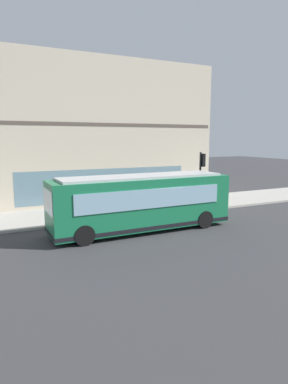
% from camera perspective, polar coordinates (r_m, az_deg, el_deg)
% --- Properties ---
extents(ground, '(120.00, 120.00, 0.00)m').
position_cam_1_polar(ground, '(18.54, 1.27, -6.49)').
color(ground, '#38383A').
extents(sidewalk_curb, '(4.98, 40.00, 0.15)m').
position_cam_1_polar(sidewalk_curb, '(23.05, -4.42, -3.21)').
color(sidewalk_curb, '#B2ADA3').
rests_on(sidewalk_curb, ground).
extents(building_corner, '(6.84, 18.83, 11.03)m').
position_cam_1_polar(building_corner, '(28.09, -8.94, 10.09)').
color(building_corner, beige).
rests_on(building_corner, ground).
extents(city_bus_nearside, '(2.74, 10.08, 3.07)m').
position_cam_1_polar(city_bus_nearside, '(17.98, -0.43, -1.89)').
color(city_bus_nearside, '#197247').
rests_on(city_bus_nearside, ground).
extents(traffic_light_near_corner, '(0.32, 0.49, 3.96)m').
position_cam_1_polar(traffic_light_near_corner, '(23.32, 9.99, 3.88)').
color(traffic_light_near_corner, black).
rests_on(traffic_light_near_corner, sidewalk_curb).
extents(fire_hydrant, '(0.35, 0.35, 0.74)m').
position_cam_1_polar(fire_hydrant, '(23.15, -5.23, -2.06)').
color(fire_hydrant, yellow).
rests_on(fire_hydrant, sidewalk_curb).
extents(pedestrian_near_building_entrance, '(0.32, 0.32, 1.56)m').
position_cam_1_polar(pedestrian_near_building_entrance, '(24.53, -4.86, -0.17)').
color(pedestrian_near_building_entrance, '#99994C').
rests_on(pedestrian_near_building_entrance, sidewalk_curb).
extents(pedestrian_walking_along_curb, '(0.32, 0.32, 1.59)m').
position_cam_1_polar(pedestrian_walking_along_curb, '(22.29, -2.46, -1.04)').
color(pedestrian_walking_along_curb, '#3359A5').
rests_on(pedestrian_walking_along_curb, sidewalk_curb).
extents(pedestrian_by_light_pole, '(0.32, 0.32, 1.57)m').
position_cam_1_polar(pedestrian_by_light_pole, '(27.14, 6.56, 0.73)').
color(pedestrian_by_light_pole, silver).
rests_on(pedestrian_by_light_pole, sidewalk_curb).
extents(newspaper_vending_box, '(0.44, 0.42, 0.90)m').
position_cam_1_polar(newspaper_vending_box, '(24.81, 4.46, -1.08)').
color(newspaper_vending_box, '#263F99').
rests_on(newspaper_vending_box, sidewalk_curb).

